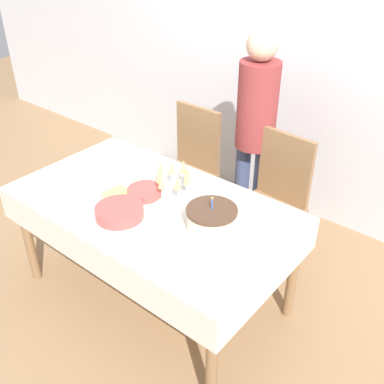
# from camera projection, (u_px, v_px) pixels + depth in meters

# --- Properties ---
(ground_plane) EXTENTS (12.00, 12.00, 0.00)m
(ground_plane) POSITION_uv_depth(u_px,v_px,m) (156.00, 294.00, 3.02)
(ground_plane) COLOR #93704C
(wall_back) EXTENTS (8.00, 0.05, 2.70)m
(wall_back) POSITION_uv_depth(u_px,v_px,m) (292.00, 44.00, 3.32)
(wall_back) COLOR silver
(wall_back) RESTS_ON ground_plane
(dining_table) EXTENTS (1.68, 0.96, 0.74)m
(dining_table) POSITION_uv_depth(u_px,v_px,m) (152.00, 216.00, 2.68)
(dining_table) COLOR silver
(dining_table) RESTS_ON ground_plane
(dining_chair_far_left) EXTENTS (0.42, 0.42, 0.97)m
(dining_chair_far_left) POSITION_uv_depth(u_px,v_px,m) (189.00, 164.00, 3.46)
(dining_chair_far_left) COLOR olive
(dining_chair_far_left) RESTS_ON ground_plane
(dining_chair_far_right) EXTENTS (0.45, 0.45, 0.97)m
(dining_chair_far_right) POSITION_uv_depth(u_px,v_px,m) (273.00, 197.00, 3.06)
(dining_chair_far_right) COLOR olive
(dining_chair_far_right) RESTS_ON ground_plane
(birthday_cake) EXTENTS (0.27, 0.27, 0.20)m
(birthday_cake) POSITION_uv_depth(u_px,v_px,m) (212.00, 219.00, 2.38)
(birthday_cake) COLOR beige
(birthday_cake) RESTS_ON dining_table
(champagne_tray) EXTENTS (0.32, 0.32, 0.18)m
(champagne_tray) POSITION_uv_depth(u_px,v_px,m) (174.00, 180.00, 2.66)
(champagne_tray) COLOR silver
(champagne_tray) RESTS_ON dining_table
(plate_stack_main) EXTENTS (0.27, 0.27, 0.06)m
(plate_stack_main) POSITION_uv_depth(u_px,v_px,m) (119.00, 212.00, 2.49)
(plate_stack_main) COLOR #CC4C47
(plate_stack_main) RESTS_ON dining_table
(plate_stack_dessert) EXTENTS (0.22, 0.22, 0.04)m
(plate_stack_dessert) POSITION_uv_depth(u_px,v_px,m) (145.00, 192.00, 2.68)
(plate_stack_dessert) COLOR #CC4C47
(plate_stack_dessert) RESTS_ON dining_table
(cake_knife) EXTENTS (0.27, 0.16, 0.00)m
(cake_knife) POSITION_uv_depth(u_px,v_px,m) (202.00, 259.00, 2.19)
(cake_knife) COLOR silver
(cake_knife) RESTS_ON dining_table
(fork_pile) EXTENTS (0.17, 0.07, 0.02)m
(fork_pile) POSITION_uv_depth(u_px,v_px,m) (97.00, 203.00, 2.60)
(fork_pile) COLOR silver
(fork_pile) RESTS_ON dining_table
(napkin_pile) EXTENTS (0.15, 0.15, 0.01)m
(napkin_pile) POSITION_uv_depth(u_px,v_px,m) (118.00, 194.00, 2.69)
(napkin_pile) COLOR #E0D166
(napkin_pile) RESTS_ON dining_table
(person_standing) EXTENTS (0.28, 0.28, 1.57)m
(person_standing) POSITION_uv_depth(u_px,v_px,m) (256.00, 122.00, 3.13)
(person_standing) COLOR #3F4C72
(person_standing) RESTS_ON ground_plane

